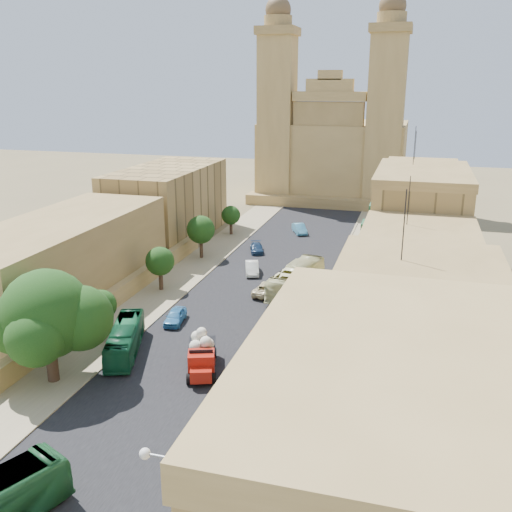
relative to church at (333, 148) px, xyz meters
The scene contains 32 objects.
ground 79.19m from the church, 90.00° to the right, with size 260.00×260.00×0.00m, color brown.
road_surface 49.54m from the church, 90.00° to the right, with size 14.00×140.00×0.01m, color black.
sidewalk_east 50.44m from the church, 78.94° to the right, with size 5.00×140.00×0.01m, color #92825F.
sidewalk_west 50.44m from the church, 101.06° to the right, with size 5.00×140.00×0.01m, color #92825F.
kerb_east 50.02m from the church, 81.81° to the right, with size 0.25×140.00×0.12m, color #92825F.
kerb_west 50.02m from the church, 98.19° to the right, with size 0.25×140.00×0.12m, color #92825F.
townhouse_a 83.22m from the church, 78.94° to the right, with size 9.00×14.00×16.40m.
townhouse_b 69.58m from the church, 76.73° to the right, with size 9.00×14.00×14.90m.
townhouse_c 56.00m from the church, 73.43° to the right, with size 9.00×14.00×17.40m.
townhouse_d 42.84m from the church, 68.07° to the right, with size 9.00×14.00×15.90m.
west_wall 60.55m from the church, 102.04° to the right, with size 1.00×40.00×1.80m, color #9C7D46.
west_building_low 63.45m from the church, 106.54° to the right, with size 10.00×28.00×8.40m, color olive.
west_building_mid 39.27m from the church, 117.48° to the right, with size 10.00×22.00×10.00m, color #A6854B.
church is the anchor object (origin of this frame).
ficus_tree 75.33m from the church, 97.20° to the right, with size 8.64×7.95×8.64m.
street_tree_a 67.69m from the church, 98.54° to the right, with size 2.74×2.74×4.21m.
street_tree_b 55.88m from the church, 100.38° to the right, with size 3.07×3.07×4.72m.
street_tree_c 44.16m from the church, 103.21° to the right, with size 3.53×3.53×5.42m.
street_tree_d 32.90m from the church, 108.09° to the right, with size 2.74×2.74×4.21m.
red_truck 70.64m from the church, 89.48° to the right, with size 3.70×5.80×3.20m.
olive_pickup 55.90m from the church, 83.85° to the right, with size 2.53×4.76×1.88m.
bus_green_north 69.86m from the church, 95.38° to the right, with size 2.03×8.68×2.42m, color #114E2D.
bus_red_east 71.63m from the church, 85.15° to the right, with size 2.21×9.45×2.63m, color maroon.
bus_cream_east 52.30m from the church, 85.44° to the right, with size 2.50×10.67×2.97m, color #CCC88C.
car_blue_a 63.17m from the church, 94.59° to the right, with size 1.51×3.75×1.28m, color teal.
car_white_a 47.73m from the church, 92.57° to the right, with size 1.46×4.18×1.38m, color white.
car_cream 53.67m from the church, 88.61° to the right, with size 2.11×4.58×1.27m, color beige.
car_dkblue 39.65m from the church, 95.83° to the right, with size 1.58×3.89×1.13m, color navy.
car_white_b 42.32m from the church, 85.13° to the right, with size 1.35×3.36×1.14m, color white.
car_blue_b 28.78m from the church, 91.05° to the right, with size 1.47×4.21×1.39m, color teal.
pedestrian_a 74.29m from the church, 84.17° to the right, with size 0.64×0.42×1.76m, color #232028.
pedestrian_c 63.43m from the church, 81.54° to the right, with size 0.91×0.38×1.56m, color #323236.
Camera 1 is at (15.40, -28.45, 21.41)m, focal length 40.00 mm.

